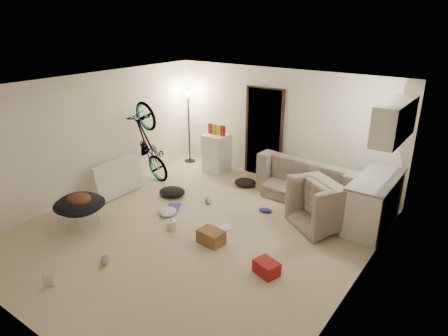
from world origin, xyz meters
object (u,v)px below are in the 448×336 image
Objects in this scene: armchair at (331,208)px; bicycle at (149,160)px; kitchen_counter at (374,203)px; floor_lamp at (188,112)px; sofa at (311,183)px; drink_case_a at (211,237)px; mini_fridge at (217,153)px; drink_case_b at (267,268)px; tv_box at (117,178)px; juicer at (171,224)px; saucer_chair at (80,208)px.

bicycle is at bearing 39.76° from armchair.
bicycle reaches higher than kitchen_counter.
floor_lamp is 4.95m from kitchen_counter.
sofa reaches higher than drink_case_a.
mini_fridge reaches higher than drink_case_b.
sofa is at bearing 33.15° from tv_box.
kitchen_counter is 5.06m from tv_box.
drink_case_a is 1.18× the size of drink_case_b.
mini_fridge is 3.65× the size of juicer.
sofa is at bearing 52.05° from saucer_chair.
saucer_chair is 2.49× the size of drink_case_b.
saucer_chair is 1.62m from juicer.
sofa is 2.45× the size of saucer_chair.
drink_case_b is (3.09, -2.92, -0.35)m from mini_fridge.
drink_case_a is at bearing -44.61° from floor_lamp.
bicycle is at bearing 24.75° from sofa.
floor_lamp reaches higher than sofa.
mini_fridge reaches higher than juicer.
bicycle reaches higher than tv_box.
armchair is 2.22m from drink_case_a.
bicycle is 2.11× the size of mini_fridge.
tv_box is at bearing -87.65° from floor_lamp.
kitchen_counter is 6.07× the size of juicer.
juicer is (1.35, 0.87, -0.27)m from saucer_chair.
floor_lamp is at bearing 172.34° from kitchen_counter.
drink_case_b is at bearing -102.02° from bicycle.
armchair is at bearing 37.04° from saucer_chair.
saucer_chair is (-2.77, -3.55, 0.06)m from sofa.
juicer is at bearing 73.25° from armchair.
kitchen_counter is 3.60m from juicer.
drink_case_a is at bearing 22.70° from saucer_chair.
floor_lamp reaches higher than saucer_chair.
drink_case_a is at bearing 86.26° from armchair.
armchair is 3.42m from mini_fridge.
tv_box is at bearing 177.12° from drink_case_a.
juicer is at bearing 65.51° from sofa.
sofa is at bearing 82.88° from drink_case_a.
armchair is at bearing 102.08° from drink_case_b.
kitchen_counter is 1.49× the size of armchair.
sofa is 2.70m from drink_case_a.
tv_box is (-4.73, -1.79, -0.07)m from kitchen_counter.
mini_fridge is 4.27m from drink_case_b.
sofa is 1.13× the size of bicycle.
bicycle is 5.38× the size of drink_case_b.
floor_lamp is at bearing 0.04° from sofa.
mini_fridge is (-3.89, 0.55, 0.01)m from kitchen_counter.
floor_lamp reaches higher than bicycle.
sofa is at bearing 119.30° from drink_case_b.
sofa is 5.16× the size of drink_case_a.
tv_box is 1.99m from juicer.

